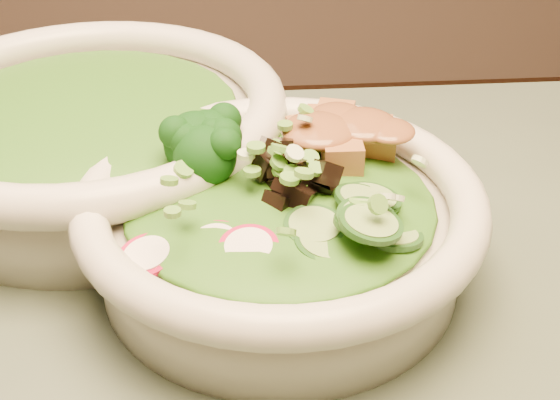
{
  "coord_description": "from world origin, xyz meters",
  "views": [
    {
      "loc": [
        -0.2,
        -0.24,
        1.06
      ],
      "look_at": [
        -0.17,
        0.14,
        0.8
      ],
      "focal_mm": 50.0,
      "sensor_mm": 36.0,
      "label": 1
    }
  ],
  "objects": [
    {
      "name": "peanut_sauce",
      "position": [
        -0.13,
        0.18,
        0.83
      ],
      "size": [
        0.06,
        0.05,
        0.01
      ],
      "primitive_type": "ellipsoid",
      "color": "brown",
      "rests_on": "tofu_cubes"
    },
    {
      "name": "tofu_cubes",
      "position": [
        -0.13,
        0.18,
        0.81
      ],
      "size": [
        0.1,
        0.08,
        0.03
      ],
      "primitive_type": null,
      "rotation": [
        0.0,
        0.0,
        -0.41
      ],
      "color": "#9E6134",
      "rests_on": "salad_bowl"
    },
    {
      "name": "lettuce_bed",
      "position": [
        -0.17,
        0.14,
        0.8
      ],
      "size": [
        0.18,
        0.18,
        0.02
      ],
      "primitive_type": "ellipsoid",
      "color": "#295612",
      "rests_on": "salad_bowl"
    },
    {
      "name": "mushroom_heap",
      "position": [
        -0.17,
        0.15,
        0.82
      ],
      "size": [
        0.08,
        0.08,
        0.04
      ],
      "primitive_type": null,
      "rotation": [
        0.0,
        0.0,
        -0.41
      ],
      "color": "black",
      "rests_on": "salad_bowl"
    },
    {
      "name": "scallion_garnish",
      "position": [
        -0.17,
        0.14,
        0.83
      ],
      "size": [
        0.17,
        0.17,
        0.02
      ],
      "primitive_type": null,
      "color": "#5E9D37",
      "rests_on": "salad_bowl"
    },
    {
      "name": "radish_slices",
      "position": [
        -0.21,
        0.09,
        0.81
      ],
      "size": [
        0.11,
        0.07,
        0.02
      ],
      "primitive_type": null,
      "rotation": [
        0.0,
        0.0,
        -0.41
      ],
      "color": "#A90D34",
      "rests_on": "salad_bowl"
    },
    {
      "name": "broccoli_florets",
      "position": [
        -0.22,
        0.18,
        0.82
      ],
      "size": [
        0.09,
        0.09,
        0.04
      ],
      "primitive_type": null,
      "rotation": [
        0.0,
        0.0,
        -0.41
      ],
      "color": "black",
      "rests_on": "salad_bowl"
    },
    {
      "name": "side_lettuce",
      "position": [
        -0.3,
        0.26,
        0.81
      ],
      "size": [
        0.19,
        0.19,
        0.02
      ],
      "primitive_type": "ellipsoid",
      "color": "#295612",
      "rests_on": "side_bowl"
    },
    {
      "name": "cucumber_slices",
      "position": [
        -0.13,
        0.1,
        0.81
      ],
      "size": [
        0.08,
        0.08,
        0.03
      ],
      "primitive_type": null,
      "rotation": [
        0.0,
        0.0,
        -0.41
      ],
      "color": "#8BB062",
      "rests_on": "salad_bowl"
    },
    {
      "name": "side_bowl",
      "position": [
        -0.3,
        0.26,
        0.79
      ],
      "size": [
        0.28,
        0.28,
        0.08
      ],
      "rotation": [
        0.0,
        0.0,
        -0.09
      ],
      "color": "silver",
      "rests_on": "dining_table"
    },
    {
      "name": "salad_bowl",
      "position": [
        -0.17,
        0.14,
        0.79
      ],
      "size": [
        0.24,
        0.24,
        0.07
      ],
      "rotation": [
        0.0,
        0.0,
        -0.41
      ],
      "color": "silver",
      "rests_on": "dining_table"
    }
  ]
}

